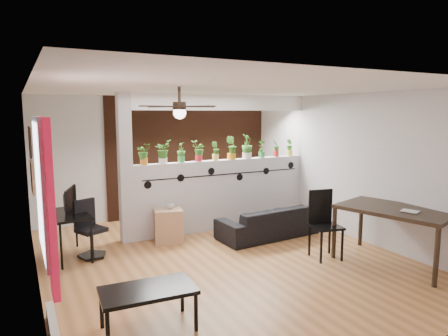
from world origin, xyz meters
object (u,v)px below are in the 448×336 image
(potted_plant_5, at_px, (231,147))
(potted_plant_6, at_px, (247,146))
(office_chair, at_px, (89,233))
(potted_plant_2, at_px, (181,152))
(ceiling_fan, at_px, (180,108))
(potted_plant_8, at_px, (276,147))
(potted_plant_1, at_px, (163,151))
(sofa, at_px, (268,222))
(potted_plant_9, at_px, (290,147))
(cup, at_px, (171,206))
(folding_chair, at_px, (323,218))
(potted_plant_4, at_px, (215,150))
(potted_plant_7, at_px, (262,148))
(dining_table, at_px, (395,214))
(potted_plant_0, at_px, (144,153))
(computer_desk, at_px, (68,217))
(cube_shelf, at_px, (168,226))
(potted_plant_3, at_px, (199,150))
(coffee_table, at_px, (148,293))

(potted_plant_5, bearing_deg, potted_plant_6, 0.00)
(office_chair, bearing_deg, potted_plant_2, 15.02)
(ceiling_fan, distance_m, potted_plant_8, 3.44)
(ceiling_fan, relative_size, potted_plant_1, 2.80)
(sofa, bearing_deg, ceiling_fan, 20.44)
(ceiling_fan, relative_size, office_chair, 1.33)
(potted_plant_2, relative_size, potted_plant_8, 1.06)
(potted_plant_2, height_order, potted_plant_9, potted_plant_2)
(cup, distance_m, folding_chair, 2.59)
(potted_plant_1, xyz_separation_m, office_chair, (-1.39, -0.47, -1.18))
(potted_plant_1, distance_m, potted_plant_4, 1.05)
(potted_plant_7, distance_m, cup, 2.31)
(potted_plant_5, bearing_deg, potted_plant_1, 180.00)
(potted_plant_2, relative_size, potted_plant_5, 0.82)
(office_chair, bearing_deg, potted_plant_4, 10.83)
(potted_plant_9, relative_size, dining_table, 0.20)
(cup, bearing_deg, potted_plant_7, 9.20)
(office_chair, bearing_deg, potted_plant_7, 7.61)
(potted_plant_6, height_order, potted_plant_9, potted_plant_6)
(potted_plant_7, bearing_deg, potted_plant_4, -180.00)
(dining_table, distance_m, folding_chair, 1.04)
(cup, height_order, folding_chair, folding_chair)
(potted_plant_0, xyz_separation_m, folding_chair, (2.22, -2.14, -0.93))
(computer_desk, distance_m, office_chair, 0.40)
(potted_plant_7, bearing_deg, potted_plant_0, 180.00)
(potted_plant_9, bearing_deg, cup, -173.08)
(potted_plant_5, bearing_deg, potted_plant_0, 180.00)
(potted_plant_4, height_order, potted_plant_5, potted_plant_5)
(ceiling_fan, height_order, potted_plant_4, ceiling_fan)
(potted_plant_0, bearing_deg, potted_plant_7, 0.00)
(computer_desk, height_order, dining_table, dining_table)
(potted_plant_1, bearing_deg, dining_table, -47.67)
(potted_plant_2, bearing_deg, office_chair, -164.98)
(ceiling_fan, xyz_separation_m, folding_chair, (2.24, -0.34, -1.69))
(potted_plant_8, bearing_deg, potted_plant_0, 180.00)
(potted_plant_4, height_order, sofa, potted_plant_4)
(potted_plant_4, distance_m, potted_plant_8, 1.40)
(potted_plant_0, distance_m, cube_shelf, 1.34)
(potted_plant_3, relative_size, potted_plant_5, 0.85)
(potted_plant_5, relative_size, dining_table, 0.26)
(cube_shelf, distance_m, computer_desk, 1.67)
(ceiling_fan, xyz_separation_m, office_chair, (-1.02, 1.33, -1.92))
(office_chair, height_order, dining_table, office_chair)
(cube_shelf, distance_m, folding_chair, 2.65)
(potted_plant_3, distance_m, potted_plant_6, 1.05)
(potted_plant_2, xyz_separation_m, sofa, (1.34, -0.89, -1.29))
(coffee_table, bearing_deg, ceiling_fan, 54.32)
(potted_plant_0, relative_size, potted_plant_8, 1.07)
(potted_plant_5, bearing_deg, ceiling_fan, -134.61)
(potted_plant_4, bearing_deg, potted_plant_8, 0.00)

